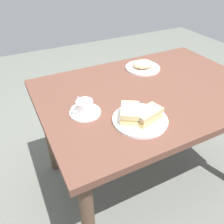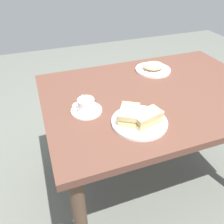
# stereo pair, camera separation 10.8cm
# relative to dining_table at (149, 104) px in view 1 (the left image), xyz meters

# --- Properties ---
(ground_plane) EXTENTS (6.00, 6.00, 0.00)m
(ground_plane) POSITION_rel_dining_table_xyz_m (0.00, 0.00, -0.66)
(ground_plane) COLOR #62655D
(dining_table) EXTENTS (1.28, 0.89, 0.76)m
(dining_table) POSITION_rel_dining_table_xyz_m (0.00, 0.00, 0.00)
(dining_table) COLOR brown
(dining_table) RESTS_ON ground_plane
(sandwich_plate) EXTENTS (0.26, 0.26, 0.01)m
(sandwich_plate) POSITION_rel_dining_table_xyz_m (-0.22, -0.23, 0.11)
(sandwich_plate) COLOR white
(sandwich_plate) RESTS_ON dining_table
(sandwich_front) EXTENTS (0.15, 0.11, 0.05)m
(sandwich_front) POSITION_rel_dining_table_xyz_m (-0.19, -0.25, 0.14)
(sandwich_front) COLOR tan
(sandwich_front) RESTS_ON sandwich_plate
(sandwich_back) EXTENTS (0.14, 0.15, 0.06)m
(sandwich_back) POSITION_rel_dining_table_xyz_m (-0.26, -0.20, 0.14)
(sandwich_back) COLOR #D9BB82
(sandwich_back) RESTS_ON sandwich_plate
(coffee_saucer) EXTENTS (0.15, 0.15, 0.01)m
(coffee_saucer) POSITION_rel_dining_table_xyz_m (-0.43, -0.05, 0.11)
(coffee_saucer) COLOR white
(coffee_saucer) RESTS_ON dining_table
(coffee_cup) EXTENTS (0.11, 0.08, 0.06)m
(coffee_cup) POSITION_rel_dining_table_xyz_m (-0.43, -0.05, 0.14)
(coffee_cup) COLOR white
(coffee_cup) RESTS_ON coffee_saucer
(spoon) EXTENTS (0.02, 0.10, 0.01)m
(spoon) POSITION_rel_dining_table_xyz_m (-0.42, 0.02, 0.11)
(spoon) COLOR silver
(spoon) RESTS_ON coffee_saucer
(side_plate) EXTENTS (0.23, 0.23, 0.01)m
(side_plate) POSITION_rel_dining_table_xyz_m (0.11, 0.25, 0.11)
(side_plate) COLOR white
(side_plate) RESTS_ON dining_table
(side_food_pile) EXTENTS (0.14, 0.12, 0.04)m
(side_food_pile) POSITION_rel_dining_table_xyz_m (0.11, 0.25, 0.14)
(side_food_pile) COLOR #DDBC81
(side_food_pile) RESTS_ON side_plate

